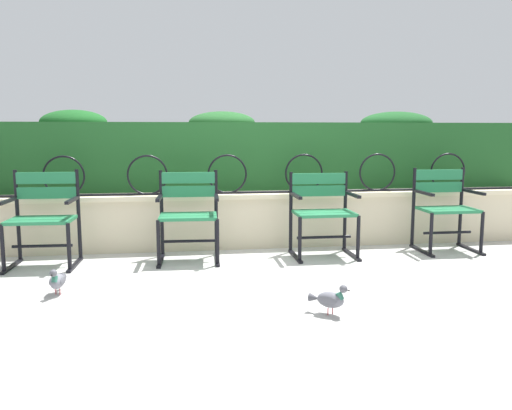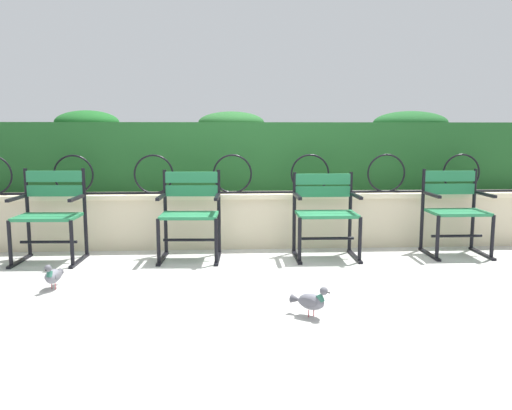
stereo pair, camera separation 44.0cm
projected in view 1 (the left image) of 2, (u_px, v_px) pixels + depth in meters
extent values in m
plane|color=#B7B5AF|center=(257.00, 263.00, 5.00)|extent=(60.00, 60.00, 0.00)
cube|color=beige|center=(247.00, 222.00, 5.71)|extent=(6.86, 0.35, 0.54)
cube|color=beige|center=(247.00, 195.00, 5.67)|extent=(6.86, 0.41, 0.05)
cylinder|color=black|center=(248.00, 192.00, 5.59)|extent=(6.33, 0.02, 0.02)
torus|color=black|center=(64.00, 176.00, 5.30)|extent=(0.42, 0.02, 0.42)
torus|color=black|center=(147.00, 175.00, 5.41)|extent=(0.42, 0.02, 0.42)
torus|color=black|center=(227.00, 174.00, 5.53)|extent=(0.42, 0.02, 0.42)
torus|color=black|center=(304.00, 173.00, 5.65)|extent=(0.42, 0.02, 0.42)
torus|color=black|center=(377.00, 172.00, 5.77)|extent=(0.42, 0.02, 0.42)
torus|color=black|center=(448.00, 172.00, 5.89)|extent=(0.42, 0.02, 0.42)
cube|color=#1E5123|center=(241.00, 155.00, 6.12)|extent=(6.72, 0.69, 0.76)
ellipsoid|color=#1A551F|center=(74.00, 122.00, 5.80)|extent=(0.73, 0.62, 0.28)
ellipsoid|color=#1F5022|center=(222.00, 123.00, 6.04)|extent=(0.77, 0.62, 0.26)
ellipsoid|color=#1D5424|center=(396.00, 123.00, 6.34)|extent=(0.89, 0.62, 0.28)
cube|color=#237547|center=(36.00, 223.00, 4.66)|extent=(0.57, 0.15, 0.03)
cube|color=#237547|center=(41.00, 220.00, 4.79)|extent=(0.57, 0.15, 0.03)
cube|color=#237547|center=(45.00, 218.00, 4.93)|extent=(0.57, 0.15, 0.03)
cube|color=#237547|center=(46.00, 178.00, 4.98)|extent=(0.57, 0.05, 0.11)
cube|color=#237547|center=(47.00, 193.00, 5.00)|extent=(0.57, 0.05, 0.11)
cylinder|color=black|center=(79.00, 215.00, 5.06)|extent=(0.04, 0.04, 0.89)
cylinder|color=black|center=(69.00, 247.00, 4.67)|extent=(0.04, 0.04, 0.44)
cube|color=black|center=(75.00, 265.00, 4.88)|extent=(0.06, 0.52, 0.02)
cube|color=black|center=(72.00, 200.00, 4.80)|extent=(0.05, 0.40, 0.03)
cylinder|color=black|center=(18.00, 216.00, 5.00)|extent=(0.04, 0.04, 0.89)
cylinder|color=black|center=(3.00, 249.00, 4.61)|extent=(0.04, 0.04, 0.44)
cube|color=black|center=(12.00, 266.00, 4.82)|extent=(0.06, 0.52, 0.02)
cube|color=black|center=(7.00, 201.00, 4.74)|extent=(0.05, 0.40, 0.03)
cylinder|color=black|center=(42.00, 246.00, 4.83)|extent=(0.54, 0.05, 0.03)
cube|color=#237547|center=(188.00, 219.00, 4.87)|extent=(0.55, 0.15, 0.03)
cube|color=#237547|center=(188.00, 216.00, 5.00)|extent=(0.55, 0.15, 0.03)
cube|color=#237547|center=(189.00, 214.00, 5.14)|extent=(0.55, 0.15, 0.03)
cube|color=#237547|center=(188.00, 178.00, 5.19)|extent=(0.54, 0.06, 0.11)
cube|color=#237547|center=(189.00, 191.00, 5.21)|extent=(0.54, 0.06, 0.11)
cylinder|color=black|center=(216.00, 213.00, 5.27)|extent=(0.04, 0.04, 0.87)
cylinder|color=black|center=(217.00, 242.00, 4.87)|extent=(0.04, 0.04, 0.44)
cube|color=black|center=(217.00, 259.00, 5.09)|extent=(0.07, 0.52, 0.02)
cube|color=black|center=(216.00, 197.00, 5.00)|extent=(0.06, 0.40, 0.03)
cylinder|color=black|center=(162.00, 214.00, 5.22)|extent=(0.04, 0.04, 0.87)
cylinder|color=black|center=(159.00, 244.00, 4.82)|extent=(0.04, 0.04, 0.44)
cube|color=black|center=(161.00, 261.00, 5.04)|extent=(0.07, 0.52, 0.02)
cube|color=black|center=(159.00, 198.00, 4.95)|extent=(0.06, 0.40, 0.03)
cylinder|color=black|center=(189.00, 241.00, 5.04)|extent=(0.52, 0.05, 0.03)
cube|color=#237547|center=(328.00, 215.00, 5.06)|extent=(0.58, 0.13, 0.03)
cube|color=#237547|center=(324.00, 213.00, 5.19)|extent=(0.58, 0.13, 0.03)
cube|color=#237547|center=(321.00, 211.00, 5.32)|extent=(0.58, 0.13, 0.03)
cube|color=#237547|center=(319.00, 179.00, 5.38)|extent=(0.58, 0.03, 0.11)
cube|color=#237547|center=(319.00, 191.00, 5.40)|extent=(0.58, 0.03, 0.11)
cylinder|color=black|center=(345.00, 211.00, 5.47)|extent=(0.04, 0.04, 0.84)
cylinder|color=black|center=(358.00, 238.00, 5.08)|extent=(0.04, 0.04, 0.44)
cube|color=black|center=(351.00, 254.00, 5.29)|extent=(0.04, 0.52, 0.02)
cube|color=black|center=(353.00, 195.00, 5.21)|extent=(0.04, 0.40, 0.03)
cylinder|color=black|center=(291.00, 212.00, 5.39)|extent=(0.04, 0.04, 0.84)
cylinder|color=black|center=(300.00, 240.00, 5.00)|extent=(0.04, 0.04, 0.44)
cube|color=black|center=(295.00, 256.00, 5.21)|extent=(0.04, 0.52, 0.02)
cube|color=black|center=(296.00, 196.00, 5.13)|extent=(0.04, 0.40, 0.03)
cylinder|color=black|center=(324.00, 237.00, 5.22)|extent=(0.55, 0.03, 0.03)
cube|color=#237547|center=(455.00, 212.00, 5.30)|extent=(0.55, 0.13, 0.03)
cube|color=#237547|center=(448.00, 210.00, 5.43)|extent=(0.55, 0.13, 0.03)
cube|color=#237547|center=(442.00, 208.00, 5.56)|extent=(0.55, 0.13, 0.03)
cube|color=#237547|center=(439.00, 175.00, 5.62)|extent=(0.55, 0.03, 0.11)
cube|color=#237547|center=(438.00, 187.00, 5.64)|extent=(0.55, 0.03, 0.11)
cylinder|color=black|center=(461.00, 207.00, 5.70)|extent=(0.04, 0.04, 0.86)
cylinder|color=black|center=(482.00, 233.00, 5.31)|extent=(0.04, 0.04, 0.44)
cube|color=black|center=(471.00, 249.00, 5.53)|extent=(0.04, 0.52, 0.02)
cube|color=black|center=(474.00, 192.00, 5.44)|extent=(0.04, 0.40, 0.03)
cylinder|color=black|center=(413.00, 208.00, 5.63)|extent=(0.04, 0.04, 0.86)
cylinder|color=black|center=(431.00, 235.00, 5.24)|extent=(0.04, 0.04, 0.44)
cube|color=black|center=(422.00, 251.00, 5.45)|extent=(0.04, 0.52, 0.02)
cube|color=black|center=(424.00, 193.00, 5.37)|extent=(0.04, 0.40, 0.03)
cylinder|color=black|center=(447.00, 233.00, 5.46)|extent=(0.52, 0.03, 0.03)
ellipsoid|color=slate|center=(57.00, 281.00, 4.02)|extent=(0.11, 0.19, 0.11)
cylinder|color=#2D6B56|center=(55.00, 279.00, 3.94)|extent=(0.05, 0.06, 0.06)
sphere|color=#55555D|center=(53.00, 273.00, 3.91)|extent=(0.06, 0.06, 0.06)
cone|color=black|center=(52.00, 275.00, 3.88)|extent=(0.02, 0.02, 0.01)
cone|color=#4A4A52|center=(61.00, 278.00, 4.13)|extent=(0.06, 0.08, 0.06)
ellipsoid|color=#5B5B63|center=(63.00, 280.00, 4.03)|extent=(0.03, 0.14, 0.07)
ellipsoid|color=#5B5B63|center=(52.00, 281.00, 4.02)|extent=(0.03, 0.14, 0.07)
cylinder|color=#C6515B|center=(60.00, 292.00, 4.02)|extent=(0.01, 0.01, 0.05)
cylinder|color=#C6515B|center=(56.00, 291.00, 4.03)|extent=(0.01, 0.01, 0.05)
ellipsoid|color=slate|center=(330.00, 300.00, 3.58)|extent=(0.21, 0.19, 0.11)
cylinder|color=#2D6B56|center=(340.00, 296.00, 3.54)|extent=(0.08, 0.07, 0.06)
sphere|color=#55555D|center=(343.00, 289.00, 3.52)|extent=(0.06, 0.06, 0.06)
cone|color=black|center=(348.00, 290.00, 3.51)|extent=(0.03, 0.02, 0.01)
cone|color=#4A4A52|center=(315.00, 298.00, 3.63)|extent=(0.10, 0.10, 0.06)
ellipsoid|color=#5B5B63|center=(331.00, 297.00, 3.62)|extent=(0.13, 0.10, 0.07)
ellipsoid|color=#5B5B63|center=(327.00, 301.00, 3.54)|extent=(0.13, 0.10, 0.07)
cylinder|color=#C6515B|center=(333.00, 310.00, 3.60)|extent=(0.01, 0.01, 0.05)
cylinder|color=#C6515B|center=(328.00, 312.00, 3.58)|extent=(0.01, 0.01, 0.05)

